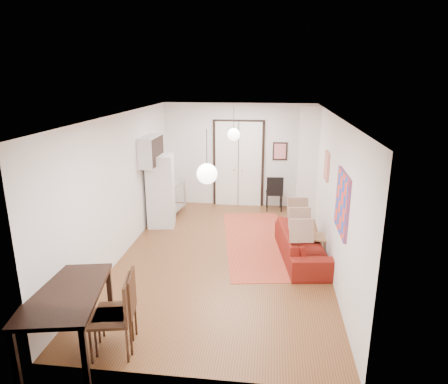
# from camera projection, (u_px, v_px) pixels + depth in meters

# --- Properties ---
(floor) EXTENTS (7.00, 7.00, 0.00)m
(floor) POSITION_uv_depth(u_px,v_px,m) (224.00, 256.00, 8.31)
(floor) COLOR brown
(floor) RESTS_ON ground
(ceiling) EXTENTS (4.20, 7.00, 0.02)m
(ceiling) POSITION_uv_depth(u_px,v_px,m) (224.00, 115.00, 7.49)
(ceiling) COLOR white
(ceiling) RESTS_ON wall_back
(wall_back) EXTENTS (4.20, 0.02, 2.90)m
(wall_back) POSITION_uv_depth(u_px,v_px,m) (239.00, 155.00, 11.23)
(wall_back) COLOR white
(wall_back) RESTS_ON floor
(wall_front) EXTENTS (4.20, 0.02, 2.90)m
(wall_front) POSITION_uv_depth(u_px,v_px,m) (187.00, 273.00, 4.56)
(wall_front) COLOR white
(wall_front) RESTS_ON floor
(wall_left) EXTENTS (0.02, 7.00, 2.90)m
(wall_left) POSITION_uv_depth(u_px,v_px,m) (122.00, 186.00, 8.14)
(wall_left) COLOR white
(wall_left) RESTS_ON floor
(wall_right) EXTENTS (0.02, 7.00, 2.90)m
(wall_right) POSITION_uv_depth(u_px,v_px,m) (332.00, 193.00, 7.66)
(wall_right) COLOR white
(wall_right) RESTS_ON floor
(double_doors) EXTENTS (1.44, 0.06, 2.50)m
(double_doors) POSITION_uv_depth(u_px,v_px,m) (238.00, 164.00, 11.26)
(double_doors) COLOR white
(double_doors) RESTS_ON wall_back
(stub_partition) EXTENTS (0.50, 0.10, 2.90)m
(stub_partition) POSITION_uv_depth(u_px,v_px,m) (308.00, 164.00, 10.11)
(stub_partition) COLOR white
(stub_partition) RESTS_ON floor
(wall_cabinet) EXTENTS (0.35, 1.00, 0.70)m
(wall_cabinet) POSITION_uv_depth(u_px,v_px,m) (151.00, 151.00, 9.42)
(wall_cabinet) COLOR silver
(wall_cabinet) RESTS_ON wall_left
(painting_popart) EXTENTS (0.05, 1.00, 1.00)m
(painting_popart) POSITION_uv_depth(u_px,v_px,m) (342.00, 203.00, 6.41)
(painting_popart) COLOR red
(painting_popart) RESTS_ON wall_right
(painting_abstract) EXTENTS (0.05, 0.50, 0.60)m
(painting_abstract) POSITION_uv_depth(u_px,v_px,m) (327.00, 166.00, 8.32)
(painting_abstract) COLOR beige
(painting_abstract) RESTS_ON wall_right
(poster_back) EXTENTS (0.40, 0.03, 0.50)m
(poster_back) POSITION_uv_depth(u_px,v_px,m) (280.00, 151.00, 11.03)
(poster_back) COLOR red
(poster_back) RESTS_ON wall_back
(print_left) EXTENTS (0.03, 0.44, 0.54)m
(print_left) POSITION_uv_depth(u_px,v_px,m) (151.00, 145.00, 9.90)
(print_left) COLOR #9E7341
(print_left) RESTS_ON wall_left
(pendant_back) EXTENTS (0.30, 0.30, 0.80)m
(pendant_back) POSITION_uv_depth(u_px,v_px,m) (234.00, 135.00, 9.58)
(pendant_back) COLOR white
(pendant_back) RESTS_ON ceiling
(pendant_front) EXTENTS (0.30, 0.30, 0.80)m
(pendant_front) POSITION_uv_depth(u_px,v_px,m) (207.00, 174.00, 5.77)
(pendant_front) COLOR white
(pendant_front) RESTS_ON ceiling
(kilim_rug) EXTENTS (2.00, 3.98, 0.01)m
(kilim_rug) POSITION_uv_depth(u_px,v_px,m) (258.00, 241.00, 9.03)
(kilim_rug) COLOR #C84B32
(kilim_rug) RESTS_ON floor
(sofa) EXTENTS (1.13, 2.24, 0.63)m
(sofa) POSITION_uv_depth(u_px,v_px,m) (303.00, 244.00, 8.12)
(sofa) COLOR maroon
(sofa) RESTS_ON floor
(coffee_table) EXTENTS (0.86, 0.58, 0.35)m
(coffee_table) POSITION_uv_depth(u_px,v_px,m) (308.00, 237.00, 8.50)
(coffee_table) COLOR #A7874E
(coffee_table) RESTS_ON floor
(potted_plant) EXTENTS (0.35, 0.32, 0.34)m
(potted_plant) POSITION_uv_depth(u_px,v_px,m) (309.00, 228.00, 8.43)
(potted_plant) COLOR #316A30
(potted_plant) RESTS_ON coffee_table
(kitchen_counter) EXTENTS (0.76, 1.26, 0.91)m
(kitchen_counter) POSITION_uv_depth(u_px,v_px,m) (168.00, 195.00, 10.48)
(kitchen_counter) COLOR silver
(kitchen_counter) RESTS_ON floor
(bowl) EXTENTS (0.28, 0.28, 0.05)m
(bowl) POSITION_uv_depth(u_px,v_px,m) (164.00, 185.00, 10.10)
(bowl) COLOR white
(bowl) RESTS_ON kitchen_counter
(soap_bottle) EXTENTS (0.11, 0.11, 0.19)m
(soap_bottle) POSITION_uv_depth(u_px,v_px,m) (170.00, 177.00, 10.60)
(soap_bottle) COLOR teal
(soap_bottle) RESTS_ON kitchen_counter
(fridge) EXTENTS (0.71, 0.71, 1.78)m
(fridge) POSITION_uv_depth(u_px,v_px,m) (161.00, 191.00, 9.78)
(fridge) COLOR white
(fridge) RESTS_ON floor
(dining_table) EXTENTS (1.20, 1.73, 0.88)m
(dining_table) POSITION_uv_depth(u_px,v_px,m) (66.00, 298.00, 5.28)
(dining_table) COLOR black
(dining_table) RESTS_ON floor
(dining_chair_near) EXTENTS (0.61, 0.79, 1.09)m
(dining_chair_near) POSITION_uv_depth(u_px,v_px,m) (117.00, 301.00, 5.50)
(dining_chair_near) COLOR #341C10
(dining_chair_near) RESTS_ON floor
(dining_chair_far) EXTENTS (0.61, 0.79, 1.09)m
(dining_chair_far) POSITION_uv_depth(u_px,v_px,m) (113.00, 306.00, 5.36)
(dining_chair_far) COLOR #341C10
(dining_chair_far) RESTS_ON floor
(black_side_chair) EXTENTS (0.48, 0.48, 0.98)m
(black_side_chair) POSITION_uv_depth(u_px,v_px,m) (274.00, 189.00, 11.12)
(black_side_chair) COLOR black
(black_side_chair) RESTS_ON floor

